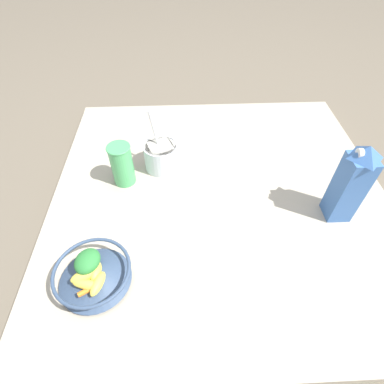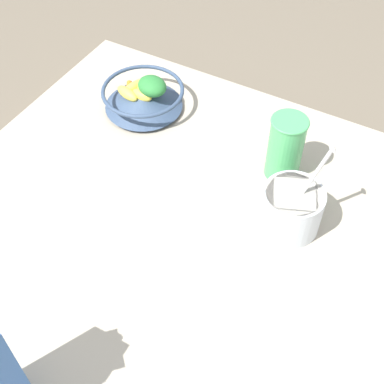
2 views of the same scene
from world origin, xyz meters
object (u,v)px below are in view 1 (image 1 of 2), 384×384
at_px(milk_carton, 350,183).
at_px(drinking_cup, 122,164).
at_px(fruit_bowl, 93,274).
at_px(yogurt_tub, 161,155).

bearing_deg(milk_carton, drinking_cup, -104.70).
relative_size(fruit_bowl, drinking_cup, 1.32).
bearing_deg(drinking_cup, yogurt_tub, 118.41).
distance_m(fruit_bowl, milk_carton, 0.79).
bearing_deg(yogurt_tub, milk_carton, 65.92).
xyz_separation_m(fruit_bowl, milk_carton, (-0.21, 0.75, 0.10)).
distance_m(milk_carton, drinking_cup, 0.74).
bearing_deg(milk_carton, fruit_bowl, -74.47).
xyz_separation_m(fruit_bowl, yogurt_tub, (-0.47, 0.17, 0.02)).
bearing_deg(fruit_bowl, yogurt_tub, 159.73).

